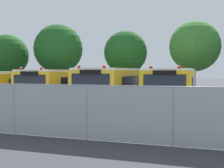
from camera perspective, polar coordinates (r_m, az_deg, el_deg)
ground_plane at (r=20.24m, az=-3.91°, el=-4.47°), size 160.00×160.00×0.00m
school_bus_0 at (r=22.88m, az=-16.78°, el=-0.34°), size 2.54×10.05×2.58m
school_bus_1 at (r=20.69m, az=-8.64°, el=-0.38°), size 2.54×9.83×2.71m
school_bus_2 at (r=19.44m, az=1.30°, el=-0.42°), size 2.59×10.53×2.79m
school_bus_3 at (r=18.70m, az=12.11°, el=-0.65°), size 2.55×9.79×2.76m
tree_0 at (r=33.30m, az=-20.29°, el=5.31°), size 4.54×4.54×6.42m
tree_1 at (r=30.58m, az=-10.47°, el=6.74°), size 5.07×5.07×7.32m
tree_2 at (r=29.14m, az=2.94°, el=6.26°), size 4.34×4.34×6.52m
tree_3 at (r=28.39m, az=16.19°, el=7.28°), size 4.75×4.75×7.18m
chainlink_fence at (r=11.99m, az=-18.79°, el=-4.53°), size 18.51×0.07×2.02m
traffic_cone at (r=13.72m, az=-17.81°, el=-6.64°), size 0.50×0.50×0.65m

